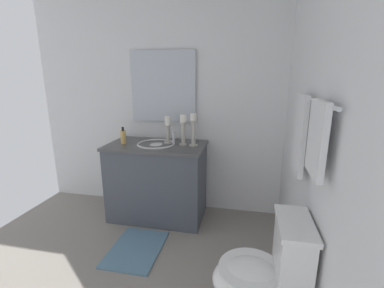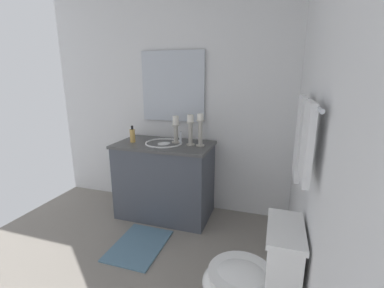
{
  "view_description": "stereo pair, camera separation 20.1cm",
  "coord_description": "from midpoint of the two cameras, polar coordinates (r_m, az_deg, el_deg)",
  "views": [
    {
      "loc": [
        1.56,
        1.01,
        1.52
      ],
      "look_at": [
        -0.35,
        0.61,
        1.02
      ],
      "focal_mm": 24.75,
      "sensor_mm": 36.0,
      "label": 1
    },
    {
      "loc": [
        1.51,
        1.2,
        1.52
      ],
      "look_at": [
        -0.35,
        0.61,
        1.02
      ],
      "focal_mm": 24.75,
      "sensor_mm": 36.0,
      "label": 2
    }
  ],
  "objects": [
    {
      "name": "candle_holder_short",
      "position": [
        2.7,
        -4.02,
        3.18
      ],
      "size": [
        0.09,
        0.09,
        0.32
      ],
      "color": "#B7B2A5",
      "rests_on": "vanity_cabinet"
    },
    {
      "name": "towel_center",
      "position": [
        1.39,
        21.69,
        1.02
      ],
      "size": [
        0.27,
        0.03,
        0.37
      ],
      "primitive_type": "cube",
      "color": "white",
      "rests_on": "towel_bar"
    },
    {
      "name": "bath_mat",
      "position": [
        2.63,
        -14.27,
        -21.11
      ],
      "size": [
        0.6,
        0.44,
        0.02
      ],
      "primitive_type": "cube",
      "color": "slate",
      "rests_on": "ground"
    },
    {
      "name": "candle_holder_mid",
      "position": [
        2.81,
        -7.27,
        3.23
      ],
      "size": [
        0.09,
        0.09,
        0.29
      ],
      "color": "#B7B2A5",
      "rests_on": "vanity_cabinet"
    },
    {
      "name": "sink_basin",
      "position": [
        2.82,
        -9.72,
        -0.83
      ],
      "size": [
        0.4,
        0.4,
        0.24
      ],
      "color": "white",
      "rests_on": "vanity_cabinet"
    },
    {
      "name": "towel_near_vanity",
      "position": [
        1.81,
        19.35,
        1.85
      ],
      "size": [
        0.26,
        0.03,
        0.52
      ],
      "primitive_type": "cube",
      "color": "white",
      "rests_on": "towel_bar"
    },
    {
      "name": "wall_back",
      "position": [
        1.6,
        23.29,
        2.67
      ],
      "size": [
        2.63,
        0.04,
        2.45
      ],
      "primitive_type": "cube",
      "color": "white",
      "rests_on": "ground"
    },
    {
      "name": "wall_left",
      "position": [
        3.07,
        -9.42,
        8.76
      ],
      "size": [
        0.04,
        2.85,
        2.45
      ],
      "primitive_type": "cube",
      "color": "white",
      "rests_on": "ground"
    },
    {
      "name": "vanity_cabinet",
      "position": [
        2.94,
        -9.43,
        -7.87
      ],
      "size": [
        0.58,
        1.03,
        0.82
      ],
      "color": "#474C56",
      "rests_on": "ground"
    },
    {
      "name": "candle_holder_tall",
      "position": [
        2.67,
        -1.84,
        3.2
      ],
      "size": [
        0.09,
        0.09,
        0.33
      ],
      "color": "#B7B2A5",
      "rests_on": "vanity_cabinet"
    },
    {
      "name": "floor",
      "position": [
        2.43,
        -20.44,
        -25.56
      ],
      "size": [
        2.63,
        2.85,
        0.02
      ],
      "primitive_type": "cube",
      "color": "gray",
      "rests_on": "ground"
    },
    {
      "name": "soap_bottle",
      "position": [
        2.89,
        -16.55,
        1.47
      ],
      "size": [
        0.06,
        0.06,
        0.18
      ],
      "color": "#E5B259",
      "rests_on": "vanity_cabinet"
    },
    {
      "name": "towel_bar",
      "position": [
        1.57,
        21.67,
        8.68
      ],
      "size": [
        0.84,
        0.02,
        0.02
      ],
      "primitive_type": "cylinder",
      "rotation": [
        0.0,
        1.57,
        0.0
      ],
      "color": "silver"
    },
    {
      "name": "toilet",
      "position": [
        1.78,
        11.46,
        -26.33
      ],
      "size": [
        0.39,
        0.54,
        0.75
      ],
      "color": "white",
      "rests_on": "ground"
    },
    {
      "name": "mirror",
      "position": [
        2.98,
        -8.26,
        12.11
      ],
      "size": [
        0.02,
        0.73,
        0.76
      ],
      "primitive_type": "cube",
      "color": "silver"
    }
  ]
}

